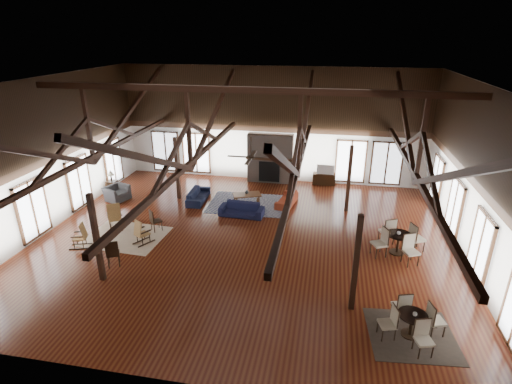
% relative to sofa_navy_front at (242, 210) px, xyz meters
% --- Properties ---
extents(floor, '(16.00, 16.00, 0.00)m').
position_rel_sofa_navy_front_xyz_m(floor, '(0.57, -2.13, -0.29)').
color(floor, '#5E2A13').
rests_on(floor, ground).
extents(ceiling, '(16.00, 14.00, 0.02)m').
position_rel_sofa_navy_front_xyz_m(ceiling, '(0.57, -2.13, 5.71)').
color(ceiling, black).
rests_on(ceiling, wall_back).
extents(wall_back, '(16.00, 0.02, 6.00)m').
position_rel_sofa_navy_front_xyz_m(wall_back, '(0.57, 4.87, 2.71)').
color(wall_back, white).
rests_on(wall_back, floor).
extents(wall_front, '(16.00, 0.02, 6.00)m').
position_rel_sofa_navy_front_xyz_m(wall_front, '(0.57, -9.13, 2.71)').
color(wall_front, white).
rests_on(wall_front, floor).
extents(wall_left, '(0.02, 14.00, 6.00)m').
position_rel_sofa_navy_front_xyz_m(wall_left, '(-7.43, -2.13, 2.71)').
color(wall_left, white).
rests_on(wall_left, floor).
extents(wall_right, '(0.02, 14.00, 6.00)m').
position_rel_sofa_navy_front_xyz_m(wall_right, '(8.57, -2.13, 2.71)').
color(wall_right, white).
rests_on(wall_right, floor).
extents(roof_truss, '(15.60, 14.07, 3.14)m').
position_rel_sofa_navy_front_xyz_m(roof_truss, '(0.57, -2.13, 3.74)').
color(roof_truss, black).
rests_on(roof_truss, wall_back).
extents(post_grid, '(8.16, 7.16, 3.05)m').
position_rel_sofa_navy_front_xyz_m(post_grid, '(0.57, -2.13, 1.24)').
color(post_grid, black).
rests_on(post_grid, floor).
extents(fireplace, '(2.50, 0.69, 2.60)m').
position_rel_sofa_navy_front_xyz_m(fireplace, '(0.57, 4.54, 1.00)').
color(fireplace, '#736358').
rests_on(fireplace, floor).
extents(ceiling_fan, '(1.60, 1.60, 0.75)m').
position_rel_sofa_navy_front_xyz_m(ceiling_fan, '(1.07, -3.13, 3.45)').
color(ceiling_fan, black).
rests_on(ceiling_fan, roof_truss).
extents(sofa_navy_front, '(1.99, 0.87, 0.57)m').
position_rel_sofa_navy_front_xyz_m(sofa_navy_front, '(0.00, 0.00, 0.00)').
color(sofa_navy_front, '#121534').
rests_on(sofa_navy_front, floor).
extents(sofa_navy_left, '(1.90, 0.81, 0.55)m').
position_rel_sofa_navy_front_xyz_m(sofa_navy_left, '(-2.40, 1.23, -0.01)').
color(sofa_navy_left, black).
rests_on(sofa_navy_left, floor).
extents(sofa_orange, '(1.85, 0.96, 0.51)m').
position_rel_sofa_navy_front_xyz_m(sofa_orange, '(1.82, 1.62, -0.03)').
color(sofa_orange, '#A63B20').
rests_on(sofa_orange, floor).
extents(coffee_table, '(1.44, 1.08, 0.50)m').
position_rel_sofa_navy_front_xyz_m(coffee_table, '(-0.03, 1.31, 0.15)').
color(coffee_table, '#5D301C').
rests_on(coffee_table, floor).
extents(vase, '(0.21, 0.21, 0.19)m').
position_rel_sofa_navy_front_xyz_m(vase, '(-0.05, 1.36, 0.30)').
color(vase, '#B2B2B2').
rests_on(vase, coffee_table).
extents(armchair, '(1.31, 1.24, 0.69)m').
position_rel_sofa_navy_front_xyz_m(armchair, '(-6.32, 0.65, 0.06)').
color(armchair, '#303133').
rests_on(armchair, floor).
extents(side_table_lamp, '(0.47, 0.47, 1.21)m').
position_rel_sofa_navy_front_xyz_m(side_table_lamp, '(-6.98, 1.42, 0.17)').
color(side_table_lamp, black).
rests_on(side_table_lamp, floor).
extents(rocking_chair_a, '(0.90, 1.02, 1.16)m').
position_rel_sofa_navy_front_xyz_m(rocking_chair_a, '(-4.82, -2.22, 0.26)').
color(rocking_chair_a, '#A2733D').
rests_on(rocking_chair_a, floor).
extents(rocking_chair_b, '(0.74, 0.86, 0.98)m').
position_rel_sofa_navy_front_xyz_m(rocking_chair_b, '(-3.23, -3.17, 0.18)').
color(rocking_chair_b, '#A2733D').
rests_on(rocking_chair_b, floor).
extents(rocking_chair_c, '(0.85, 0.61, 0.98)m').
position_rel_sofa_navy_front_xyz_m(rocking_chair_c, '(-5.31, -3.81, 0.18)').
color(rocking_chair_c, '#A2733D').
rests_on(rocking_chair_c, floor).
extents(side_chair_a, '(0.56, 0.56, 0.94)m').
position_rel_sofa_navy_front_xyz_m(side_chair_a, '(-3.17, -2.10, 0.26)').
color(side_chair_a, black).
rests_on(side_chair_a, floor).
extents(side_chair_b, '(0.58, 0.58, 1.02)m').
position_rel_sofa_navy_front_xyz_m(side_chair_b, '(-3.45, -4.86, 0.31)').
color(side_chair_b, black).
rests_on(side_chair_b, floor).
extents(cafe_table_near, '(1.83, 1.83, 0.94)m').
position_rel_sofa_navy_front_xyz_m(cafe_table_near, '(6.08, -6.49, 0.18)').
color(cafe_table_near, black).
rests_on(cafe_table_near, floor).
extents(cafe_table_far, '(2.07, 2.07, 1.08)m').
position_rel_sofa_navy_front_xyz_m(cafe_table_far, '(6.33, -2.08, 0.25)').
color(cafe_table_far, black).
rests_on(cafe_table_far, floor).
extents(cup_near, '(0.14, 0.14, 0.09)m').
position_rel_sofa_navy_front_xyz_m(cup_near, '(6.12, -6.53, 0.43)').
color(cup_near, '#B2B2B2').
rests_on(cup_near, cafe_table_near).
extents(cup_far, '(0.17, 0.17, 0.11)m').
position_rel_sofa_navy_front_xyz_m(cup_far, '(6.30, -2.13, 0.55)').
color(cup_far, '#B2B2B2').
rests_on(cup_far, cafe_table_far).
extents(tv_console, '(1.18, 0.44, 0.59)m').
position_rel_sofa_navy_front_xyz_m(tv_console, '(3.47, 4.62, 0.01)').
color(tv_console, black).
rests_on(tv_console, floor).
extents(television, '(0.90, 0.16, 0.52)m').
position_rel_sofa_navy_front_xyz_m(television, '(3.51, 4.62, 0.56)').
color(television, '#B2B2B2').
rests_on(television, tv_console).
extents(rug_tan, '(3.15, 2.54, 0.01)m').
position_rel_sofa_navy_front_xyz_m(rug_tan, '(-4.12, -2.77, -0.28)').
color(rug_tan, tan).
rests_on(rug_tan, floor).
extents(rug_navy, '(3.58, 2.72, 0.01)m').
position_rel_sofa_navy_front_xyz_m(rug_navy, '(-0.03, 1.29, -0.28)').
color(rug_navy, '#1B234E').
rests_on(rug_navy, floor).
extents(rug_dark, '(2.44, 2.26, 0.01)m').
position_rel_sofa_navy_front_xyz_m(rug_dark, '(6.13, -6.49, -0.28)').
color(rug_dark, black).
rests_on(rug_dark, floor).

